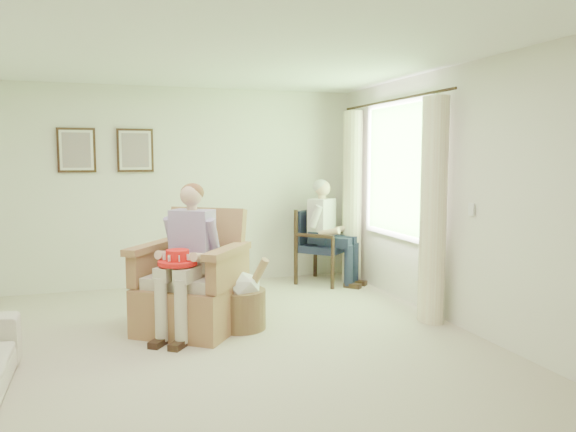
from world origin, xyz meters
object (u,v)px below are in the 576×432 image
object	(u,v)px
wicker_armchair	(190,292)
person_wicker	(192,247)
red_hat	(178,259)
hatbox	(241,300)
person_dark	(326,224)
wood_armchair	(321,243)

from	to	relation	value
wicker_armchair	person_wicker	world-z (taller)	person_wicker
red_hat	hatbox	xyz separation A→B (m)	(0.63, 0.18, -0.48)
hatbox	person_dark	bearing A→B (deg)	45.63
person_dark	red_hat	size ratio (longest dim) A/B	3.80
red_hat	hatbox	size ratio (longest dim) A/B	0.49
wood_armchair	person_dark	xyz separation A→B (m)	(0.00, -0.16, 0.27)
wicker_armchair	wood_armchair	size ratio (longest dim) A/B	1.21
wood_armchair	red_hat	bearing A→B (deg)	179.02
wicker_armchair	red_hat	distance (m)	0.52
person_wicker	red_hat	xyz separation A→B (m)	(-0.15, -0.15, -0.08)
person_wicker	wood_armchair	bearing A→B (deg)	76.89
wicker_armchair	red_hat	bearing A→B (deg)	-80.66
wicker_armchair	wood_armchair	bearing A→B (deg)	74.30
red_hat	hatbox	bearing A→B (deg)	15.63
wicker_armchair	person_dark	world-z (taller)	person_dark
wood_armchair	person_wicker	xyz separation A→B (m)	(-2.02, -1.76, 0.31)
wood_armchair	hatbox	size ratio (longest dim) A/B	1.32
wood_armchair	person_dark	world-z (taller)	person_dark
wood_armchair	hatbox	bearing A→B (deg)	-173.93
person_dark	hatbox	world-z (taller)	person_dark
hatbox	person_wicker	bearing A→B (deg)	-176.91
wicker_armchair	red_hat	size ratio (longest dim) A/B	3.28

